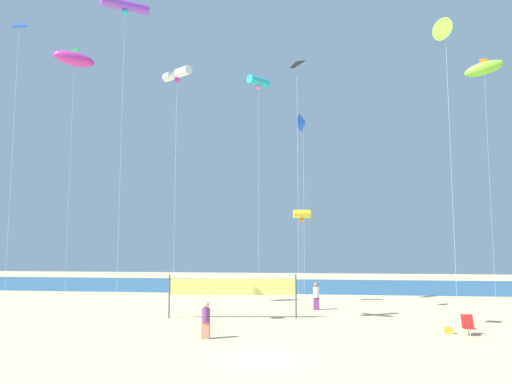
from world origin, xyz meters
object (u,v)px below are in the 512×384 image
Objects in this scene: kite_cyan_tube at (258,82)px; kite_blue_diamond at (19,28)px; volleyball_net at (233,289)px; kite_violet_tube at (125,6)px; kite_yellow_tube at (302,215)px; kite_blue_delta at (303,123)px; folding_beach_chair at (468,324)px; kite_magenta_inflatable at (74,59)px; kite_black_diamond at (296,66)px; kite_lime_inflatable at (484,69)px; beachgoer_white_shirt at (316,295)px; kite_white_tube at (177,75)px; beach_handbag at (448,330)px; beachgoer_plum_shirt at (206,319)px; kite_lime_delta at (445,31)px.

kite_cyan_tube is 1.09× the size of kite_blue_diamond.
kite_violet_tube reaches higher than volleyball_net.
kite_blue_delta is at bearing -86.09° from kite_yellow_tube.
kite_magenta_inflatable is (-22.53, 5.73, 15.80)m from folding_beach_chair.
kite_black_diamond is 8.43m from kite_blue_delta.
kite_lime_inflatable is at bearing 17.38° from kite_blue_delta.
kite_black_diamond is 9.26m from kite_violet_tube.
kite_black_diamond is at bearing -178.59° from beachgoer_white_shirt.
folding_beach_chair is at bearing -18.31° from volleyball_net.
beachgoer_white_shirt is 0.14× the size of kite_blue_delta.
kite_white_tube is (-6.77, -8.45, 11.79)m from beachgoer_white_shirt.
volleyball_net is 17.10m from kite_blue_diamond.
folding_beach_chair is at bearing 13.56° from kite_black_diamond.
kite_cyan_tube reaches higher than kite_blue_delta.
kite_violet_tube reaches higher than beachgoer_white_shirt.
kite_blue_delta is at bearing 35.47° from volleyball_net.
kite_blue_delta is (8.45, 8.06, -4.21)m from kite_violet_tube.
beach_handbag is 0.02× the size of kite_cyan_tube.
volleyball_net is at bearing 49.27° from kite_violet_tube.
kite_lime_inflatable reaches higher than kite_black_diamond.
kite_blue_diamond is 16.47m from kite_blue_delta.
beachgoer_plum_shirt is 0.10× the size of kite_violet_tube.
kite_violet_tube is at bearing -136.36° from kite_blue_delta.
beachgoer_white_shirt is at bearing 127.41° from beach_handbag.
kite_cyan_tube reaches higher than kite_lime_delta.
beachgoer_white_shirt is at bearing -75.05° from kite_yellow_tube.
kite_yellow_tube is (-0.43, 13.98, -5.96)m from kite_black_diamond.
volleyball_net is 0.58× the size of kite_blue_delta.
beachgoer_white_shirt is at bearing 86.59° from kite_black_diamond.
kite_blue_delta is at bearing 3.32° from kite_magenta_inflatable.
kite_lime_delta is at bearing -114.86° from kite_lime_inflatable.
volleyball_net is 0.55× the size of kite_white_tube.
kite_black_diamond is at bearing -26.74° from kite_magenta_inflatable.
kite_blue_diamond is 7.72m from kite_white_tube.
kite_blue_delta is (6.12, 6.76, -1.03)m from kite_white_tube.
beach_handbag is 0.02× the size of kite_magenta_inflatable.
beachgoer_plum_shirt is 17.31m from kite_lime_delta.
kite_lime_inflatable reaches higher than kite_cyan_tube.
kite_violet_tube reaches higher than kite_black_diamond.
kite_lime_delta is 10.28m from kite_blue_delta.
kite_white_tube is (-13.72, -0.17, 12.24)m from folding_beach_chair.
beach_handbag is at bearing -43.03° from kite_blue_delta.
kite_violet_tube is 1.32× the size of kite_blue_delta.
kite_cyan_tube is 1.24× the size of kite_white_tube.
kite_lime_inflatable is at bearing 65.14° from kite_lime_delta.
kite_black_diamond is 17.52m from kite_lime_inflatable.
kite_blue_delta is (3.31, -3.73, -4.02)m from kite_cyan_tube.
kite_magenta_inflatable reaches higher than beachgoer_plum_shirt.
kite_violet_tube is 18.52m from kite_yellow_tube.
kite_blue_diamond is at bearing -78.24° from kite_magenta_inflatable.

